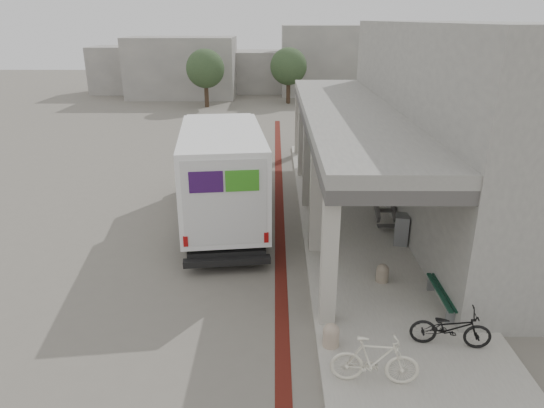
{
  "coord_description": "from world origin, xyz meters",
  "views": [
    {
      "loc": [
        0.81,
        -13.69,
        7.11
      ],
      "look_at": [
        0.73,
        0.66,
        1.6
      ],
      "focal_mm": 32.0,
      "sensor_mm": 36.0,
      "label": 1
    }
  ],
  "objects_px": {
    "bench": "(444,295)",
    "bicycle_cream": "(375,360)",
    "utility_cabinet": "(402,229)",
    "fedex_truck": "(222,171)",
    "bicycle_black": "(451,328)"
  },
  "relations": [
    {
      "from": "fedex_truck",
      "to": "bench",
      "type": "bearing_deg",
      "value": -50.56
    },
    {
      "from": "bench",
      "to": "bicycle_black",
      "type": "xyz_separation_m",
      "value": [
        -0.41,
        -1.62,
        0.15
      ]
    },
    {
      "from": "fedex_truck",
      "to": "bicycle_cream",
      "type": "relative_size",
      "value": 4.87
    },
    {
      "from": "fedex_truck",
      "to": "bicycle_cream",
      "type": "bearing_deg",
      "value": -72.99
    },
    {
      "from": "bicycle_black",
      "to": "bench",
      "type": "bearing_deg",
      "value": -5.32
    },
    {
      "from": "bench",
      "to": "bicycle_cream",
      "type": "distance_m",
      "value": 3.69
    },
    {
      "from": "bench",
      "to": "utility_cabinet",
      "type": "height_order",
      "value": "utility_cabinet"
    },
    {
      "from": "bicycle_cream",
      "to": "bench",
      "type": "bearing_deg",
      "value": -34.01
    },
    {
      "from": "bench",
      "to": "utility_cabinet",
      "type": "relative_size",
      "value": 1.92
    },
    {
      "from": "fedex_truck",
      "to": "bicycle_cream",
      "type": "height_order",
      "value": "fedex_truck"
    },
    {
      "from": "bicycle_cream",
      "to": "utility_cabinet",
      "type": "bearing_deg",
      "value": -12.33
    },
    {
      "from": "fedex_truck",
      "to": "bench",
      "type": "height_order",
      "value": "fedex_truck"
    },
    {
      "from": "utility_cabinet",
      "to": "fedex_truck",
      "type": "bearing_deg",
      "value": 174.25
    },
    {
      "from": "fedex_truck",
      "to": "utility_cabinet",
      "type": "height_order",
      "value": "fedex_truck"
    },
    {
      "from": "bench",
      "to": "utility_cabinet",
      "type": "bearing_deg",
      "value": 93.51
    }
  ]
}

